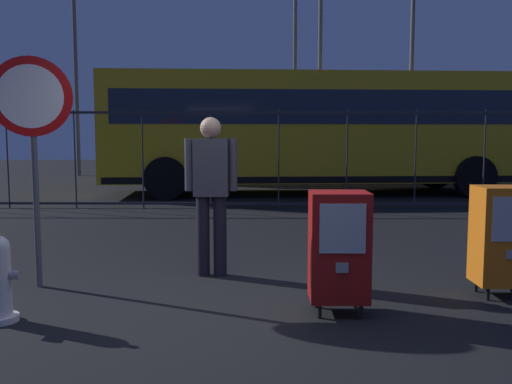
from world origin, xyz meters
name	(u,v)px	position (x,y,z in m)	size (l,w,h in m)	color
ground_plane	(218,314)	(0.00, 0.00, 0.00)	(60.00, 60.00, 0.00)	black
newspaper_box_primary	(339,246)	(1.00, 0.03, 0.57)	(0.48, 0.42, 1.02)	black
newspaper_box_secondary	(502,235)	(2.57, 0.54, 0.57)	(0.48, 0.42, 1.02)	black
stop_sign	(32,123)	(-1.83, 0.80, 1.60)	(0.71, 0.31, 2.23)	#4C4F54
pedestrian	(211,187)	(-0.17, 1.28, 0.95)	(0.55, 0.22, 1.67)	black
fence_barrier	(245,159)	(0.00, 6.76, 1.02)	(18.03, 0.04, 2.00)	#2D2D33
bus_near	(315,127)	(1.69, 9.76, 1.71)	(10.66, 3.39, 3.00)	gold
bus_far	(293,129)	(1.38, 14.26, 1.71)	(10.54, 2.92, 3.00)	gold
street_light_near_left	(295,60)	(1.56, 16.48, 4.28)	(0.32, 0.32, 7.42)	#4C4F54
street_light_near_right	(320,69)	(2.34, 14.97, 3.76)	(0.32, 0.32, 6.43)	#4C4F54
street_light_far_left	(76,60)	(-6.54, 16.21, 4.26)	(0.32, 0.32, 7.39)	#4C4F54
street_light_far_right	(412,42)	(5.36, 14.50, 4.61)	(0.32, 0.32, 8.07)	#4C4F54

